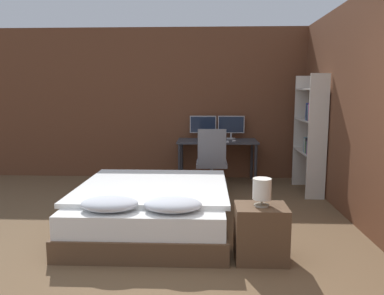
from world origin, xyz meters
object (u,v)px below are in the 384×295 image
at_px(bedside_lamp, 262,190).
at_px(computer_mouse, 234,141).
at_px(nightstand, 261,233).
at_px(keyboard, 218,141).
at_px(bookshelf, 312,129).
at_px(desk, 217,145).
at_px(monitor_right, 231,126).
at_px(office_chair, 212,167).
at_px(bed, 152,208).
at_px(monitor_left, 203,126).

bearing_deg(bedside_lamp, computer_mouse, 91.14).
relative_size(nightstand, keyboard, 1.42).
bearing_deg(bookshelf, keyboard, 162.18).
distance_m(desk, monitor_right, 0.47).
distance_m(bedside_lamp, bookshelf, 2.64).
distance_m(keyboard, office_chair, 0.64).
height_order(office_chair, bookshelf, bookshelf).
height_order(monitor_right, keyboard, monitor_right).
bearing_deg(monitor_right, keyboard, -118.72).
distance_m(monitor_right, keyboard, 0.57).
distance_m(bed, desk, 2.47).
bearing_deg(bookshelf, bed, -143.70).
xyz_separation_m(desk, monitor_right, (0.25, 0.23, 0.33)).
xyz_separation_m(monitor_left, monitor_right, (0.50, 0.00, 0.00)).
xyz_separation_m(bed, computer_mouse, (1.07, 2.08, 0.51)).
relative_size(bedside_lamp, computer_mouse, 3.70).
bearing_deg(bookshelf, office_chair, -176.68).
xyz_separation_m(nightstand, bookshelf, (1.08, 2.39, 0.75)).
xyz_separation_m(monitor_left, computer_mouse, (0.53, -0.46, -0.22)).
bearing_deg(keyboard, computer_mouse, 0.00).
bearing_deg(keyboard, desk, 90.00).
height_order(desk, monitor_right, monitor_right).
distance_m(bed, monitor_left, 2.69).
bearing_deg(bed, office_chair, 65.70).
relative_size(bedside_lamp, monitor_right, 0.55).
height_order(monitor_left, monitor_right, same).
relative_size(bed, monitor_left, 4.16).
distance_m(nightstand, office_chair, 2.34).
relative_size(desk, office_chair, 1.34).
relative_size(keyboard, office_chair, 0.36).
bearing_deg(bookshelf, monitor_left, 151.29).
bearing_deg(nightstand, bed, 145.95).
height_order(monitor_left, office_chair, monitor_left).
relative_size(nightstand, desk, 0.38).
xyz_separation_m(nightstand, office_chair, (-0.43, 2.30, 0.16)).
bearing_deg(bed, bookshelf, 36.30).
xyz_separation_m(monitor_right, keyboard, (-0.25, -0.46, -0.23)).
distance_m(monitor_left, keyboard, 0.57).
distance_m(monitor_left, office_chair, 1.15).
bearing_deg(bed, desk, 70.94).
bearing_deg(bedside_lamp, desk, 96.16).
xyz_separation_m(bedside_lamp, desk, (-0.33, 3.07, -0.03)).
bearing_deg(office_chair, nightstand, -79.30).
relative_size(bed, bedside_lamp, 7.52).
height_order(bedside_lamp, bookshelf, bookshelf).
distance_m(monitor_left, bookshelf, 1.90).
height_order(monitor_left, bookshelf, bookshelf).
bearing_deg(bedside_lamp, monitor_left, 100.00).
distance_m(nightstand, bedside_lamp, 0.42).
bearing_deg(nightstand, office_chair, 100.70).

